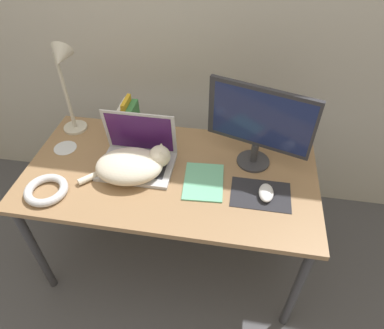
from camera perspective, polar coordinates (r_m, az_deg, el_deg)
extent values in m
plane|color=#4C4C51|center=(2.09, -5.04, -22.99)|extent=(12.00, 12.00, 0.00)
cube|color=#BCB7AD|center=(1.98, 0.06, 25.03)|extent=(8.00, 0.05, 2.60)
cube|color=#93704C|center=(1.71, -3.64, -1.53)|extent=(1.44, 0.74, 0.03)
cylinder|color=#38383D|center=(2.03, -24.58, -12.91)|extent=(0.04, 0.04, 0.70)
cylinder|color=#38383D|center=(1.82, 16.99, -19.38)|extent=(0.04, 0.04, 0.70)
cylinder|color=#38383D|center=(2.38, -17.58, -0.52)|extent=(0.04, 0.04, 0.70)
cylinder|color=#38383D|center=(2.20, 16.05, -4.45)|extent=(0.04, 0.04, 0.70)
cube|color=#B7B7BC|center=(1.73, -9.20, -0.35)|extent=(0.36, 0.25, 0.02)
cube|color=#28282D|center=(1.72, -9.35, -0.38)|extent=(0.30, 0.13, 0.00)
cube|color=#B7B7BC|center=(1.73, -8.68, 5.34)|extent=(0.36, 0.04, 0.25)
cube|color=#421956|center=(1.72, -8.72, 5.23)|extent=(0.33, 0.03, 0.22)
ellipsoid|color=beige|center=(1.67, -10.39, -0.24)|extent=(0.36, 0.30, 0.12)
sphere|color=beige|center=(1.66, -5.41, 1.39)|extent=(0.11, 0.11, 0.11)
cone|color=beige|center=(1.65, -5.15, 3.11)|extent=(0.04, 0.04, 0.03)
cone|color=beige|center=(1.61, -5.24, 1.77)|extent=(0.04, 0.04, 0.03)
cylinder|color=beige|center=(1.72, -16.29, -1.92)|extent=(0.12, 0.12, 0.03)
cylinder|color=#333338|center=(1.77, 10.13, 0.56)|extent=(0.17, 0.17, 0.01)
cylinder|color=#333338|center=(1.73, 10.36, 2.01)|extent=(0.04, 0.04, 0.11)
cube|color=#28282D|center=(1.61, 11.28, 7.64)|extent=(0.49, 0.17, 0.31)
cube|color=navy|center=(1.60, 11.40, 7.38)|extent=(0.45, 0.14, 0.27)
cube|color=#232328|center=(1.62, 11.36, -4.91)|extent=(0.28, 0.19, 0.00)
ellipsoid|color=silver|center=(1.61, 12.25, -4.61)|extent=(0.07, 0.11, 0.04)
cube|color=white|center=(1.91, -11.26, 7.31)|extent=(0.02, 0.15, 0.19)
cube|color=gold|center=(1.89, -10.66, 7.67)|extent=(0.03, 0.12, 0.23)
cube|color=#387A42|center=(1.89, -9.71, 7.17)|extent=(0.03, 0.14, 0.19)
cylinder|color=beige|center=(2.08, -18.83, 5.87)|extent=(0.13, 0.13, 0.01)
cylinder|color=beige|center=(1.96, -20.33, 11.20)|extent=(0.02, 0.02, 0.44)
cone|color=beige|center=(1.80, -21.13, 16.43)|extent=(0.11, 0.13, 0.14)
torus|color=silver|center=(1.72, -23.14, -3.94)|extent=(0.20, 0.20, 0.04)
cube|color=#6BBC93|center=(1.64, 1.94, -2.86)|extent=(0.20, 0.26, 0.01)
cylinder|color=silver|center=(1.95, -20.37, 2.61)|extent=(0.12, 0.12, 0.00)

